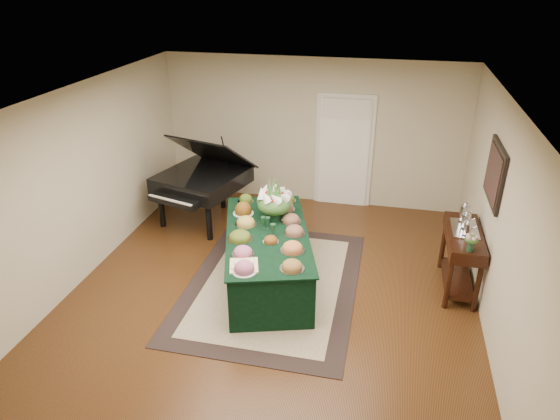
% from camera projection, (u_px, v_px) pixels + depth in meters
% --- Properties ---
extents(ground, '(6.00, 6.00, 0.00)m').
position_uv_depth(ground, '(275.00, 285.00, 7.11)').
color(ground, black).
rests_on(ground, ground).
extents(area_rug, '(2.35, 3.29, 0.01)m').
position_uv_depth(area_rug, '(273.00, 283.00, 7.13)').
color(area_rug, black).
rests_on(area_rug, ground).
extents(kitchen_doorway, '(1.05, 0.07, 2.10)m').
position_uv_depth(kitchen_doorway, '(344.00, 152.00, 9.14)').
color(kitchen_doorway, silver).
rests_on(kitchen_doorway, ground).
extents(buffet_table, '(1.76, 2.60, 0.79)m').
position_uv_depth(buffet_table, '(267.00, 256.00, 7.05)').
color(buffet_table, black).
rests_on(buffet_table, ground).
extents(food_platters, '(1.36, 2.37, 0.14)m').
position_uv_depth(food_platters, '(266.00, 226.00, 6.93)').
color(food_platters, silver).
rests_on(food_platters, buffet_table).
extents(cutting_board, '(0.43, 0.43, 0.10)m').
position_uv_depth(cutting_board, '(244.00, 263.00, 6.10)').
color(cutting_board, tan).
rests_on(cutting_board, buffet_table).
extents(green_goblets, '(0.25, 0.25, 0.18)m').
position_uv_depth(green_goblets, '(268.00, 225.00, 6.88)').
color(green_goblets, '#14341E').
rests_on(green_goblets, buffet_table).
extents(floral_centerpiece, '(0.51, 0.51, 0.51)m').
position_uv_depth(floral_centerpiece, '(274.00, 200.00, 7.13)').
color(floral_centerpiece, '#14341E').
rests_on(floral_centerpiece, buffet_table).
extents(grand_piano, '(1.70, 1.80, 1.61)m').
position_uv_depth(grand_piano, '(202.00, 179.00, 8.59)').
color(grand_piano, black).
rests_on(grand_piano, ground).
extents(wicker_basket, '(0.44, 0.44, 0.27)m').
position_uv_depth(wicker_basket, '(245.00, 227.00, 8.41)').
color(wicker_basket, '#A57542').
rests_on(wicker_basket, ground).
extents(mahogany_sideboard, '(0.45, 1.21, 0.89)m').
position_uv_depth(mahogany_sideboard, '(463.00, 245.00, 6.75)').
color(mahogany_sideboard, black).
rests_on(mahogany_sideboard, ground).
extents(tea_service, '(0.34, 0.58, 0.30)m').
position_uv_depth(tea_service, '(466.00, 220.00, 6.71)').
color(tea_service, silver).
rests_on(tea_service, mahogany_sideboard).
extents(pink_bouquet, '(0.19, 0.19, 0.24)m').
position_uv_depth(pink_bouquet, '(472.00, 240.00, 6.15)').
color(pink_bouquet, '#14341E').
rests_on(pink_bouquet, mahogany_sideboard).
extents(wall_painting, '(0.05, 0.95, 0.75)m').
position_uv_depth(wall_painting, '(495.00, 174.00, 6.25)').
color(wall_painting, black).
rests_on(wall_painting, ground).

